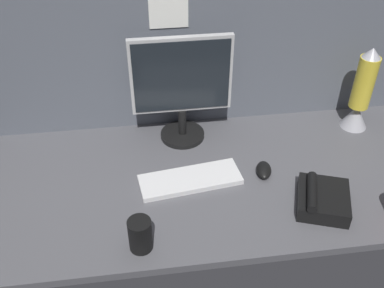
{
  "coord_description": "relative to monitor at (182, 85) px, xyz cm",
  "views": [
    {
      "loc": [
        -29.51,
        -123.38,
        113.06
      ],
      "look_at": [
        -5.29,
        0.0,
        14.0
      ],
      "focal_mm": 42.15,
      "sensor_mm": 36.0,
      "label": 1
    }
  ],
  "objects": [
    {
      "name": "lava_lamp",
      "position": [
        73.09,
        -3.05,
        -8.76
      ],
      "size": [
        11.09,
        11.09,
        36.29
      ],
      "color": "#A5A5AD",
      "rests_on": "ground_plane"
    },
    {
      "name": "ground_plane",
      "position": [
        13.21,
        -25.13,
        -25.48
      ],
      "size": [
        180.0,
        80.0,
        3.0
      ],
      "primitive_type": "cube",
      "color": "#515156"
    },
    {
      "name": "mug_black_travel",
      "position": [
        -19.65,
        -55.96,
        -18.24
      ],
      "size": [
        7.43,
        7.43,
        11.49
      ],
      "color": "black",
      "rests_on": "ground_plane"
    },
    {
      "name": "cubicle_wall_back",
      "position": [
        13.2,
        12.37,
        14.82
      ],
      "size": [
        180.0,
        5.5,
        77.58
      ],
      "color": "#565B66",
      "rests_on": "ground_plane"
    },
    {
      "name": "monitor",
      "position": [
        0.0,
        0.0,
        0.0
      ],
      "size": [
        38.96,
        18.0,
        43.86
      ],
      "color": "black",
      "rests_on": "ground_plane"
    },
    {
      "name": "desk_phone",
      "position": [
        42.6,
        -46.44,
        -20.8
      ],
      "size": [
        22.39,
        23.6,
        8.8
      ],
      "color": "black",
      "rests_on": "ground_plane"
    },
    {
      "name": "keyboard",
      "position": [
        -0.5,
        -28.32,
        -22.98
      ],
      "size": [
        38.37,
        17.66,
        2.0
      ],
      "primitive_type": "cube",
      "rotation": [
        0.0,
        0.0,
        0.13
      ],
      "color": "silver",
      "rests_on": "ground_plane"
    },
    {
      "name": "mouse",
      "position": [
        27.3,
        -27.61,
        -22.28
      ],
      "size": [
        7.5,
        10.57,
        3.4
      ],
      "primitive_type": "ellipsoid",
      "rotation": [
        0.0,
        0.0,
        -0.21
      ],
      "color": "black",
      "rests_on": "ground_plane"
    }
  ]
}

